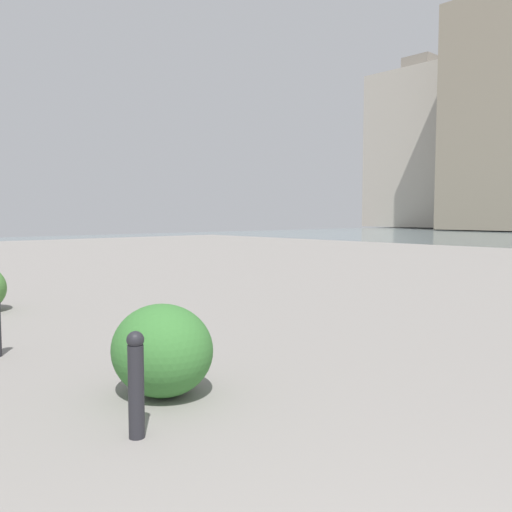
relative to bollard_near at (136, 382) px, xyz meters
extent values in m
cube|color=#B2A899|center=(37.88, -66.60, 10.21)|extent=(11.63, 10.81, 21.27)
cube|color=gray|center=(37.88, -66.60, 22.05)|extent=(4.19, 3.89, 2.40)
cylinder|color=#232328|center=(0.00, 0.00, -0.07)|extent=(0.12, 0.12, 0.70)
sphere|color=#232328|center=(0.00, 0.00, 0.32)|extent=(0.13, 0.13, 0.13)
ellipsoid|color=#387533|center=(0.68, -0.65, 0.00)|extent=(1.00, 0.90, 0.85)
camera|label=1|loc=(-3.47, 1.92, 1.24)|focal=37.40mm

